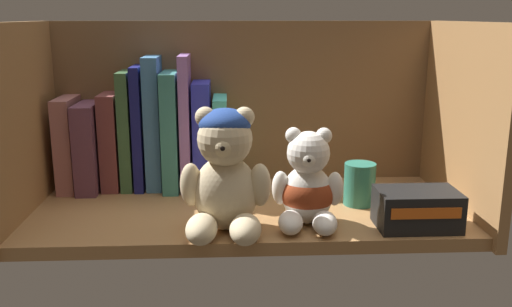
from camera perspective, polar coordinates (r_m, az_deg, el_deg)
shelf_board at (r=92.80cm, az=-0.97°, el=-5.96°), size 68.46×31.10×2.00cm
shelf_back_panel at (r=104.77cm, az=-1.30°, el=4.71°), size 70.86×1.20×31.58cm
shelf_side_panel_left at (r=94.50cm, az=-22.77°, el=2.61°), size 1.60×33.50×31.58cm
shelf_side_panel_right at (r=96.55cm, az=20.29°, el=3.06°), size 1.60×33.50×31.58cm
book_0 at (r=106.20cm, az=-18.31°, el=1.11°), size 3.06×13.00×16.59cm
book_1 at (r=105.37cm, az=-16.34°, el=0.89°), size 3.59×14.82×15.63cm
book_2 at (r=104.40cm, az=-14.39°, el=1.34°), size 3.05×10.62×17.18cm
book_3 at (r=103.46cm, az=-12.88°, el=2.41°), size 2.00×10.66×21.07cm
book_4 at (r=103.00cm, az=-11.68°, el=2.69°), size 1.64×11.03×22.01cm
book_5 at (r=102.49cm, az=-10.29°, el=3.16°), size 2.76×10.24×23.63cm
book_6 at (r=102.38cm, az=-8.54°, el=2.47°), size 2.74×14.21×21.00cm
book_7 at (r=101.88cm, az=-7.10°, el=3.30°), size 1.73×12.90×23.91cm
book_8 at (r=102.17cm, az=-5.48°, el=2.01°), size 3.13×10.49×19.15cm
book_9 at (r=102.35cm, az=-3.70°, el=1.32°), size 2.70×13.84×16.59cm
teddy_bear_larger at (r=79.67cm, az=-3.17°, el=-2.10°), size 13.27×13.52×18.12cm
teddy_bear_smaller at (r=83.29cm, az=5.28°, el=-3.45°), size 10.83×11.43×14.69cm
pillar_candle at (r=93.84cm, az=10.51°, el=-3.07°), size 5.14×5.14×7.00cm
small_product_box at (r=85.99cm, az=16.09°, el=-5.45°), size 11.82×7.83×5.65cm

